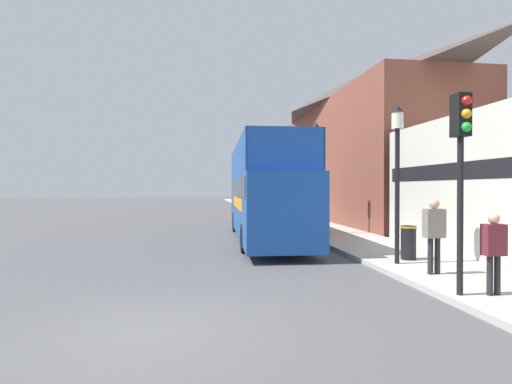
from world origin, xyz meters
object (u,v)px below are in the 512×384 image
object	(u,v)px
traffic_signal	(461,148)
lamp_post_nearest	(397,154)
tour_bus	(264,198)
parked_car_ahead_of_bus	(254,211)
lamp_post_second	(316,158)
litter_bin	(408,242)
pedestrian_nearest	(494,246)
pedestrian_second	(434,229)
lamp_post_third	(284,170)

from	to	relation	value
traffic_signal	lamp_post_nearest	world-z (taller)	lamp_post_nearest
tour_bus	parked_car_ahead_of_bus	size ratio (longest dim) A/B	2.84
lamp_post_second	litter_bin	world-z (taller)	lamp_post_second
pedestrian_nearest	litter_bin	distance (m)	3.98
tour_bus	pedestrian_nearest	bearing A→B (deg)	-71.35
pedestrian_nearest	lamp_post_nearest	bearing A→B (deg)	94.50
tour_bus	parked_car_ahead_of_bus	distance (m)	9.57
tour_bus	litter_bin	distance (m)	7.11
pedestrian_nearest	litter_bin	size ratio (longest dim) A/B	1.62
traffic_signal	lamp_post_nearest	distance (m)	3.33
tour_bus	pedestrian_second	distance (m)	8.67
pedestrian_second	litter_bin	size ratio (longest dim) A/B	1.85
tour_bus	lamp_post_nearest	xyz separation A→B (m)	(2.68, -6.73, 1.41)
lamp_post_second	lamp_post_third	xyz separation A→B (m)	(0.08, 7.51, -0.25)
parked_car_ahead_of_bus	lamp_post_nearest	world-z (taller)	lamp_post_nearest
lamp_post_nearest	lamp_post_third	bearing A→B (deg)	90.11
pedestrian_nearest	lamp_post_second	bearing A→B (deg)	91.97
pedestrian_nearest	pedestrian_second	bearing A→B (deg)	91.22
parked_car_ahead_of_bus	pedestrian_second	distance (m)	17.75
lamp_post_nearest	lamp_post_second	size ratio (longest dim) A/B	0.86
lamp_post_second	lamp_post_nearest	bearing A→B (deg)	-89.17
pedestrian_nearest	lamp_post_nearest	world-z (taller)	lamp_post_nearest
pedestrian_nearest	traffic_signal	world-z (taller)	traffic_signal
tour_bus	traffic_signal	xyz separation A→B (m)	(2.30, -10.03, 1.24)
parked_car_ahead_of_bus	lamp_post_second	xyz separation A→B (m)	(1.75, -8.68, 2.96)
lamp_post_third	tour_bus	bearing A→B (deg)	-107.73
traffic_signal	lamp_post_second	world-z (taller)	lamp_post_second
pedestrian_second	lamp_post_second	bearing A→B (deg)	92.14
lamp_post_third	litter_bin	bearing A→B (deg)	-87.33
litter_bin	pedestrian_nearest	bearing A→B (deg)	-95.51
lamp_post_nearest	lamp_post_second	world-z (taller)	lamp_post_second
traffic_signal	parked_car_ahead_of_bus	bearing A→B (deg)	94.32
traffic_signal	pedestrian_nearest	bearing A→B (deg)	-7.48
parked_car_ahead_of_bus	litter_bin	distance (m)	15.84
lamp_post_second	traffic_signal	bearing A→B (deg)	-91.46
parked_car_ahead_of_bus	pedestrian_second	size ratio (longest dim) A/B	2.19
lamp_post_second	lamp_post_third	bearing A→B (deg)	89.39
pedestrian_second	traffic_signal	distance (m)	2.67
tour_bus	pedestrian_second	size ratio (longest dim) A/B	6.21
pedestrian_nearest	litter_bin	world-z (taller)	pedestrian_nearest
parked_car_ahead_of_bus	lamp_post_third	size ratio (longest dim) A/B	0.85
parked_car_ahead_of_bus	lamp_post_nearest	size ratio (longest dim) A/B	0.91
pedestrian_nearest	lamp_post_nearest	distance (m)	4.00
lamp_post_nearest	litter_bin	size ratio (longest dim) A/B	4.44
lamp_post_nearest	tour_bus	bearing A→B (deg)	111.74
traffic_signal	lamp_post_third	world-z (taller)	lamp_post_third
lamp_post_third	litter_bin	distance (m)	14.75
lamp_post_nearest	lamp_post_second	bearing A→B (deg)	90.83
pedestrian_nearest	traffic_signal	size ratio (longest dim) A/B	0.41
pedestrian_nearest	traffic_signal	bearing A→B (deg)	172.52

